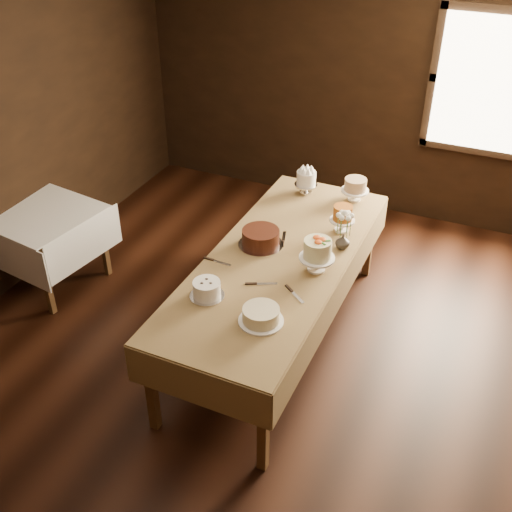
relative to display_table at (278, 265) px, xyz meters
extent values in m
cube|color=black|center=(-0.10, -0.40, -0.77)|extent=(5.00, 6.00, 0.01)
cube|color=beige|center=(-0.10, -0.40, 2.03)|extent=(5.00, 6.00, 0.01)
cube|color=black|center=(-0.10, 2.60, 0.63)|extent=(5.00, 0.02, 2.80)
cube|color=#FFEABF|center=(1.20, 2.54, 0.83)|extent=(1.10, 0.05, 1.30)
cube|color=#4A311B|center=(-0.44, -1.25, -0.39)|extent=(0.07, 0.07, 0.76)
cube|color=#4A311B|center=(-0.42, 1.26, -0.39)|extent=(0.07, 0.07, 0.76)
cube|color=#4A311B|center=(0.42, -1.26, -0.39)|extent=(0.07, 0.07, 0.76)
cube|color=#4A311B|center=(0.44, 1.25, -0.39)|extent=(0.07, 0.07, 0.76)
cube|color=#4A311B|center=(0.00, 0.00, 0.03)|extent=(1.02, 2.65, 0.04)
cube|color=#9A7C4F|center=(0.00, 0.00, 0.06)|extent=(1.08, 2.71, 0.01)
cube|color=#4A311B|center=(-2.59, 0.32, -0.42)|extent=(0.06, 0.06, 0.70)
cube|color=#4A311B|center=(-1.99, -0.49, -0.42)|extent=(0.06, 0.06, 0.70)
cube|color=#4A311B|center=(-1.88, 0.21, -0.42)|extent=(0.06, 0.06, 0.70)
cube|color=#4A311B|center=(-2.29, -0.09, -0.05)|extent=(0.93, 0.93, 0.04)
cube|color=white|center=(-2.29, -0.09, -0.02)|extent=(1.02, 1.02, 0.01)
cylinder|color=silver|center=(-0.18, 1.10, 0.11)|extent=(0.21, 0.21, 0.11)
cylinder|color=white|center=(-0.18, 1.10, 0.23)|extent=(0.24, 0.24, 0.12)
cylinder|color=white|center=(0.27, 1.16, 0.12)|extent=(0.25, 0.25, 0.12)
cylinder|color=tan|center=(0.27, 1.16, 0.23)|extent=(0.24, 0.24, 0.11)
cylinder|color=white|center=(0.33, 0.59, 0.12)|extent=(0.21, 0.21, 0.12)
cylinder|color=#AE5B18|center=(0.33, 0.59, 0.25)|extent=(0.22, 0.22, 0.12)
cylinder|color=silver|center=(-0.20, 0.11, 0.07)|extent=(0.37, 0.37, 0.01)
cylinder|color=#3C170C|center=(-0.20, 0.11, 0.14)|extent=(0.37, 0.37, 0.13)
cylinder|color=white|center=(0.33, -0.03, 0.13)|extent=(0.27, 0.27, 0.13)
cylinder|color=beige|center=(0.33, -0.03, 0.27)|extent=(0.21, 0.21, 0.15)
cylinder|color=silver|center=(-0.28, -0.67, 0.07)|extent=(0.25, 0.25, 0.01)
cylinder|color=white|center=(-0.28, -0.67, 0.13)|extent=(0.26, 0.26, 0.12)
cylinder|color=white|center=(0.18, -0.77, 0.07)|extent=(0.31, 0.31, 0.01)
cylinder|color=beige|center=(0.18, -0.77, 0.12)|extent=(0.36, 0.36, 0.10)
cube|color=silver|center=(0.05, -0.35, 0.07)|extent=(0.23, 0.13, 0.01)
cube|color=silver|center=(0.32, -0.42, 0.07)|extent=(0.21, 0.16, 0.01)
cube|color=silver|center=(-0.08, 0.31, 0.07)|extent=(0.10, 0.24, 0.01)
cube|color=silver|center=(0.26, 0.35, 0.07)|extent=(0.22, 0.15, 0.01)
cube|color=silver|center=(-0.37, -0.25, 0.07)|extent=(0.24, 0.04, 0.01)
imported|color=#2D2823|center=(0.42, 0.34, 0.12)|extent=(0.17, 0.17, 0.12)
camera|label=1|loc=(1.49, -3.79, 2.81)|focal=43.77mm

